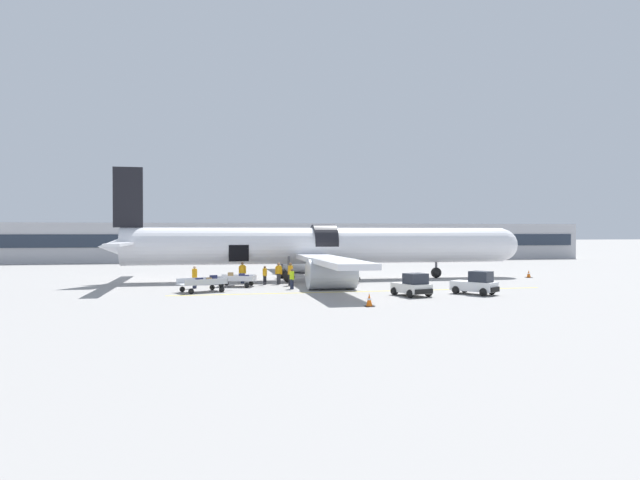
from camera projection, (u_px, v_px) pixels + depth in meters
The scene contains 18 objects.
ground_plane at pixel (320, 287), 44.99m from camera, with size 500.00×500.00×0.00m, color gray.
apron_marking_line at pixel (364, 291), 41.51m from camera, with size 28.06×0.46×0.01m.
terminal_strip at pixel (264, 242), 88.21m from camera, with size 101.50×10.06×5.64m.
airplane at pixel (318, 248), 51.52m from camera, with size 38.49×35.08×9.85m.
baggage_tug_lead at pixel (346, 276), 48.31m from camera, with size 2.40×1.76×1.36m.
baggage_tug_mid at pixel (412, 286), 38.48m from camera, with size 2.49×3.08×1.56m.
baggage_tug_rear at pixel (476, 284), 39.51m from camera, with size 2.87×3.28×1.63m.
baggage_cart_loading at pixel (238, 280), 45.16m from camera, with size 3.90×2.58×1.14m.
baggage_cart_queued at pixel (204, 284), 41.16m from camera, with size 4.23×2.89×1.20m.
ground_crew_loader_a at pixel (242, 272), 48.04m from camera, with size 0.62×0.42×1.80m.
ground_crew_loader_b at pixel (265, 275), 46.92m from camera, with size 0.38×0.54×1.55m.
ground_crew_driver at pixel (290, 273), 46.13m from camera, with size 0.51×0.65×1.86m.
ground_crew_supervisor at pixel (279, 273), 47.28m from camera, with size 0.59×0.56×1.79m.
ground_crew_helper at pixel (292, 278), 43.23m from camera, with size 0.46×0.53×1.55m.
ground_crew_marshal at pixel (195, 277), 43.74m from camera, with size 0.53×0.59×1.74m.
safety_cone_nose at pixel (529, 274), 54.12m from camera, with size 0.56×0.56×0.72m.
safety_cone_engine_left at pixel (369, 300), 33.11m from camera, with size 0.53×0.53×0.78m.
safety_cone_wingtip at pixel (350, 284), 43.31m from camera, with size 0.56×0.56×0.75m.
Camera 1 is at (-8.82, -44.06, 4.33)m, focal length 32.00 mm.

